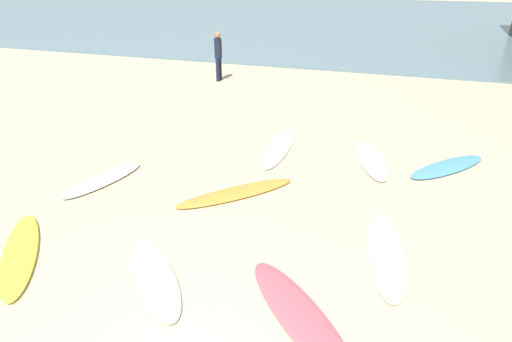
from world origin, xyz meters
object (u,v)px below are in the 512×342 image
(surfboard_4, at_px, (386,252))
(surfboard_1, at_px, (20,253))
(surfboard_5, at_px, (155,277))
(surfboard_2, at_px, (448,167))
(surfboard_7, at_px, (371,160))
(surfboard_3, at_px, (236,193))
(beachgoer_near, at_px, (218,54))
(surfboard_0, at_px, (279,148))
(surfboard_6, at_px, (299,314))
(surfboard_8, at_px, (103,180))

(surfboard_4, bearing_deg, surfboard_1, -168.80)
(surfboard_5, bearing_deg, surfboard_2, -171.71)
(surfboard_4, relative_size, surfboard_7, 1.04)
(surfboard_3, height_order, surfboard_7, same)
(surfboard_2, bearing_deg, beachgoer_near, -174.46)
(surfboard_5, bearing_deg, surfboard_4, 164.91)
(surfboard_5, bearing_deg, beachgoer_near, -114.90)
(surfboard_5, relative_size, beachgoer_near, 1.09)
(surfboard_5, distance_m, surfboard_7, 5.88)
(surfboard_5, bearing_deg, surfboard_1, -39.04)
(surfboard_3, distance_m, beachgoer_near, 9.24)
(surfboard_3, relative_size, surfboard_7, 1.10)
(surfboard_3, xyz_separation_m, beachgoer_near, (-3.80, 8.36, 1.00))
(beachgoer_near, bearing_deg, surfboard_2, 57.24)
(surfboard_0, bearing_deg, surfboard_6, -73.61)
(surfboard_0, bearing_deg, surfboard_2, 0.30)
(surfboard_4, bearing_deg, surfboard_0, 120.58)
(surfboard_2, height_order, surfboard_7, surfboard_2)
(surfboard_3, distance_m, surfboard_5, 2.77)
(surfboard_0, bearing_deg, surfboard_5, -96.50)
(surfboard_1, height_order, surfboard_5, surfboard_1)
(surfboard_5, relative_size, surfboard_6, 0.85)
(surfboard_4, bearing_deg, surfboard_7, 91.06)
(surfboard_3, xyz_separation_m, surfboard_8, (-2.86, -0.34, 0.01))
(surfboard_0, relative_size, surfboard_6, 1.08)
(surfboard_6, height_order, surfboard_8, surfboard_6)
(surfboard_4, xyz_separation_m, surfboard_6, (-1.02, -1.73, 0.01))
(surfboard_7, relative_size, beachgoer_near, 1.25)
(surfboard_1, xyz_separation_m, surfboard_8, (-0.31, 2.56, 0.00))
(surfboard_7, relative_size, surfboard_8, 1.16)
(surfboard_2, xyz_separation_m, surfboard_3, (-4.10, -2.59, -0.00))
(surfboard_4, bearing_deg, surfboard_3, 152.62)
(surfboard_0, relative_size, surfboard_3, 1.01)
(surfboard_4, distance_m, surfboard_5, 3.59)
(surfboard_1, distance_m, surfboard_5, 2.32)
(surfboard_1, xyz_separation_m, surfboard_3, (2.56, 2.90, -0.01))
(surfboard_0, xyz_separation_m, surfboard_1, (-2.76, -5.37, 0.01))
(surfboard_2, bearing_deg, surfboard_6, -70.18)
(surfboard_1, distance_m, surfboard_2, 8.63)
(surfboard_2, relative_size, surfboard_6, 0.97)
(surfboard_0, bearing_deg, surfboard_1, -118.86)
(surfboard_5, distance_m, surfboard_8, 3.56)
(surfboard_1, bearing_deg, beachgoer_near, -121.77)
(surfboard_6, bearing_deg, surfboard_5, -45.77)
(surfboard_6, relative_size, surfboard_7, 1.02)
(surfboard_4, relative_size, beachgoer_near, 1.30)
(surfboard_0, height_order, surfboard_7, surfboard_7)
(surfboard_0, xyz_separation_m, surfboard_7, (2.23, 0.01, 0.01))
(surfboard_0, relative_size, surfboard_7, 1.11)
(surfboard_1, distance_m, surfboard_4, 5.79)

